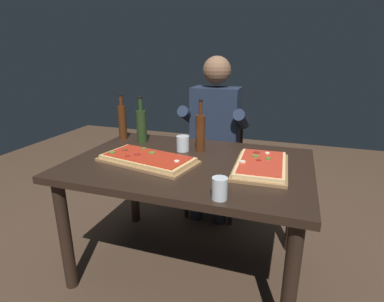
% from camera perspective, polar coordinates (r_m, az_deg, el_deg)
% --- Properties ---
extents(ground_plane, '(6.40, 6.40, 0.00)m').
position_cam_1_polar(ground_plane, '(2.17, -0.45, -20.66)').
color(ground_plane, '#4C3828').
extents(dining_table, '(1.40, 0.96, 0.74)m').
position_cam_1_polar(dining_table, '(1.83, -0.50, -4.78)').
color(dining_table, black).
rests_on(dining_table, ground_plane).
extents(pizza_rectangular_front, '(0.62, 0.39, 0.05)m').
position_cam_1_polar(pizza_rectangular_front, '(1.80, -8.33, -1.51)').
color(pizza_rectangular_front, olive).
rests_on(pizza_rectangular_front, dining_table).
extents(pizza_rectangular_left, '(0.30, 0.49, 0.05)m').
position_cam_1_polar(pizza_rectangular_left, '(1.73, 12.82, -2.58)').
color(pizza_rectangular_left, olive).
rests_on(pizza_rectangular_left, dining_table).
extents(wine_bottle_dark, '(0.06, 0.06, 0.34)m').
position_cam_1_polar(wine_bottle_dark, '(1.96, 1.70, 3.58)').
color(wine_bottle_dark, '#47230F').
rests_on(wine_bottle_dark, dining_table).
extents(oil_bottle_amber, '(0.07, 0.07, 0.32)m').
position_cam_1_polar(oil_bottle_amber, '(2.18, -9.46, 4.85)').
color(oil_bottle_amber, '#233819').
rests_on(oil_bottle_amber, dining_table).
extents(vinegar_bottle_green, '(0.06, 0.06, 0.33)m').
position_cam_1_polar(vinegar_bottle_green, '(2.30, -12.95, 5.52)').
color(vinegar_bottle_green, '#47230F').
rests_on(vinegar_bottle_green, dining_table).
extents(tumbler_near_camera, '(0.08, 0.08, 0.10)m').
position_cam_1_polar(tumbler_near_camera, '(1.98, -1.73, 1.24)').
color(tumbler_near_camera, silver).
rests_on(tumbler_near_camera, dining_table).
extents(tumbler_far_side, '(0.07, 0.07, 0.10)m').
position_cam_1_polar(tumbler_far_side, '(1.34, 5.20, -7.01)').
color(tumbler_far_side, silver).
rests_on(tumbler_far_side, dining_table).
extents(diner_chair, '(0.44, 0.44, 0.87)m').
position_cam_1_polar(diner_chair, '(2.67, 4.68, -0.98)').
color(diner_chair, black).
rests_on(diner_chair, ground_plane).
extents(seated_diner, '(0.53, 0.41, 1.33)m').
position_cam_1_polar(seated_diner, '(2.48, 4.15, 3.74)').
color(seated_diner, '#23232D').
rests_on(seated_diner, ground_plane).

